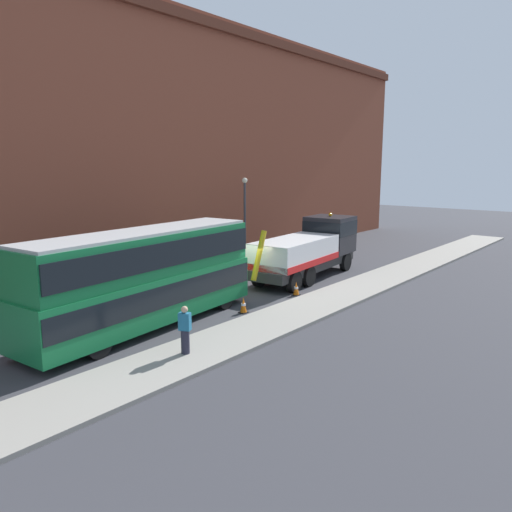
% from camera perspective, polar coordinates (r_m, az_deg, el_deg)
% --- Properties ---
extents(ground_plane, '(120.00, 120.00, 0.00)m').
position_cam_1_polar(ground_plane, '(25.44, -1.81, -4.55)').
color(ground_plane, '#38383D').
extents(near_kerb, '(60.00, 2.80, 0.15)m').
position_cam_1_polar(near_kerb, '(22.95, 6.10, -6.09)').
color(near_kerb, gray).
rests_on(near_kerb, ground_plane).
extents(building_facade, '(60.00, 1.50, 16.00)m').
position_cam_1_polar(building_facade, '(30.02, -12.79, 13.05)').
color(building_facade, brown).
rests_on(building_facade, ground_plane).
extents(recovery_tow_truck, '(10.23, 3.50, 3.67)m').
position_cam_1_polar(recovery_tow_truck, '(29.37, 6.31, 0.94)').
color(recovery_tow_truck, '#2D2D2D').
rests_on(recovery_tow_truck, ground_plane).
extents(double_decker_bus, '(11.19, 3.61, 4.06)m').
position_cam_1_polar(double_decker_bus, '(20.40, -12.85, -2.15)').
color(double_decker_bus, '#146B38').
rests_on(double_decker_bus, ground_plane).
extents(pedestrian_onlooker, '(0.41, 0.47, 1.71)m').
position_cam_1_polar(pedestrian_onlooker, '(17.27, -8.31, -8.62)').
color(pedestrian_onlooker, '#232333').
rests_on(pedestrian_onlooker, near_kerb).
extents(traffic_cone_near_bus, '(0.36, 0.36, 0.72)m').
position_cam_1_polar(traffic_cone_near_bus, '(22.30, -1.48, -5.82)').
color(traffic_cone_near_bus, orange).
rests_on(traffic_cone_near_bus, ground_plane).
extents(traffic_cone_midway, '(0.36, 0.36, 0.72)m').
position_cam_1_polar(traffic_cone_midway, '(25.33, 4.73, -3.86)').
color(traffic_cone_midway, orange).
rests_on(traffic_cone_midway, ground_plane).
extents(street_lamp, '(0.36, 0.36, 5.83)m').
position_cam_1_polar(street_lamp, '(32.88, -1.32, 5.03)').
color(street_lamp, '#38383D').
rests_on(street_lamp, ground_plane).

